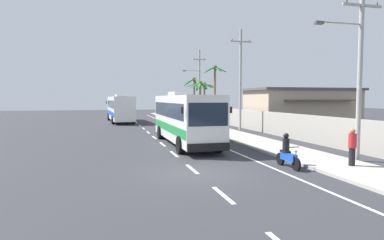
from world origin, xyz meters
name	(u,v)px	position (x,y,z in m)	size (l,w,h in m)	color
ground_plane	(196,173)	(0.00, 0.00, 0.00)	(160.00, 160.00, 0.00)	#303035
sidewalk_kerb	(246,139)	(6.80, 10.00, 0.07)	(3.20, 90.00, 0.14)	#A8A399
lane_markings	(179,135)	(2.37, 14.36, 0.00)	(3.84, 71.00, 0.01)	white
boundary_wall	(267,122)	(10.60, 14.00, 1.01)	(0.24, 60.00, 2.02)	#9E998E
coach_bus_foreground	(184,117)	(1.53, 8.85, 1.93)	(2.91, 11.28, 3.71)	silver
coach_bus_far_lane	(120,108)	(-2.03, 31.77, 1.95)	(3.55, 11.83, 3.74)	white
motorcycle_beside_bus	(197,125)	(4.53, 16.52, 0.64)	(0.56, 1.96, 1.57)	black
motorcycle_trailing	(287,154)	(4.40, -0.04, 0.66)	(0.56, 1.96, 1.61)	black
pedestrian_near_kerb	(352,146)	(7.15, -1.00, 1.05)	(0.36, 0.36, 1.72)	black
utility_pole_nearest	(358,67)	(8.60, 0.44, 4.82)	(3.81, 0.24, 8.95)	#9E9E99
utility_pole_mid	(240,79)	(8.60, 15.55, 5.08)	(2.17, 0.24, 9.74)	#9E9E99
utility_pole_far	(199,84)	(8.74, 30.66, 5.26)	(3.34, 0.24, 9.97)	#9E9E99
palm_nearest	(204,92)	(10.93, 35.33, 4.15)	(3.68, 3.38, 5.75)	brown
palm_second	(194,89)	(8.70, 33.11, 4.56)	(3.70, 3.69, 6.32)	brown
palm_third	(215,82)	(9.18, 24.90, 5.27)	(2.95, 3.07, 7.32)	brown
palm_fourth	(200,90)	(8.39, 28.66, 4.30)	(3.98, 3.68, 5.57)	brown
roadside_building	(301,108)	(16.73, 17.92, 2.17)	(11.68, 7.06, 4.31)	tan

